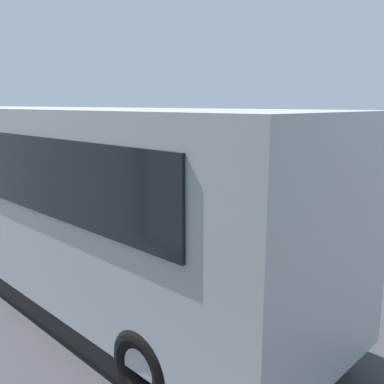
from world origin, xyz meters
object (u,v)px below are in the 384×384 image
object	(u,v)px
tour_bus	(63,197)
parked_motorcycle_dark	(46,205)
spectator_right	(133,192)
parked_motorcycle_silver	(178,243)
spectator_far_right	(100,187)
spectator_left	(192,214)
stunt_motorcycle	(216,184)
spectator_centre	(164,201)
parked_motorcycle_blue	(261,272)
spectator_far_left	(237,223)

from	to	relation	value
tour_bus	parked_motorcycle_dark	distance (m)	4.75
spectator_right	parked_motorcycle_silver	bearing A→B (deg)	161.42
tour_bus	spectator_far_right	world-z (taller)	tour_bus
spectator_left	parked_motorcycle_dark	world-z (taller)	spectator_left
spectator_left	stunt_motorcycle	xyz separation A→B (m)	(2.04, -3.21, -0.02)
spectator_centre	parked_motorcycle_dark	world-z (taller)	spectator_centre
spectator_centre	parked_motorcycle_dark	distance (m)	4.00
spectator_far_right	parked_motorcycle_dark	bearing A→B (deg)	40.42
spectator_left	parked_motorcycle_blue	bearing A→B (deg)	165.21
spectator_far_right	stunt_motorcycle	bearing A→B (deg)	-122.21
spectator_right	parked_motorcycle_dark	distance (m)	2.89
parked_motorcycle_silver	tour_bus	bearing A→B (deg)	65.83
spectator_far_right	parked_motorcycle_dark	world-z (taller)	spectator_far_right
spectator_far_right	spectator_right	bearing A→B (deg)	-177.32
spectator_left	stunt_motorcycle	bearing A→B (deg)	-57.54
parked_motorcycle_dark	stunt_motorcycle	bearing A→B (deg)	-127.69
spectator_left	parked_motorcycle_silver	bearing A→B (deg)	98.77
spectator_centre	spectator_right	distance (m)	1.20
parked_motorcycle_silver	parked_motorcycle_dark	xyz separation A→B (m)	(5.15, 0.24, 0.00)
spectator_far_right	spectator_centre	bearing A→B (deg)	-178.49
tour_bus	spectator_right	size ratio (longest dim) A/B	5.96
parked_motorcycle_blue	parked_motorcycle_silver	bearing A→B (deg)	-2.93
spectator_centre	spectator_far_right	xyz separation A→B (m)	(2.60, 0.07, -0.01)
parked_motorcycle_blue	stunt_motorcycle	size ratio (longest dim) A/B	1.01
parked_motorcycle_silver	stunt_motorcycle	xyz separation A→B (m)	(2.12, -3.69, 0.49)
spectator_far_left	parked_motorcycle_silver	bearing A→B (deg)	32.62
spectator_far_right	stunt_motorcycle	xyz separation A→B (m)	(-1.83, -2.90, -0.05)
parked_motorcycle_dark	tour_bus	bearing A→B (deg)	156.95
spectator_left	spectator_centre	size ratio (longest dim) A/B	0.97
parked_motorcycle_blue	stunt_motorcycle	bearing A→B (deg)	-41.70
parked_motorcycle_silver	spectator_far_left	bearing A→B (deg)	-147.38
spectator_far_left	spectator_far_right	distance (m)	4.97
spectator_centre	parked_motorcycle_dark	size ratio (longest dim) A/B	0.85
parked_motorcycle_dark	parked_motorcycle_silver	bearing A→B (deg)	-177.31
parked_motorcycle_silver	stunt_motorcycle	size ratio (longest dim) A/B	1.02
parked_motorcycle_dark	parked_motorcycle_blue	size ratio (longest dim) A/B	1.00
spectator_left	spectator_far_right	size ratio (longest dim) A/B	0.98
spectator_right	spectator_far_right	xyz separation A→B (m)	(1.40, 0.07, -0.05)
spectator_left	spectator_centre	world-z (taller)	spectator_centre
spectator_far_left	parked_motorcycle_silver	distance (m)	1.31
spectator_right	stunt_motorcycle	distance (m)	2.87
spectator_left	parked_motorcycle_dark	bearing A→B (deg)	8.05
tour_bus	spectator_centre	distance (m)	3.00
spectator_far_left	parked_motorcycle_silver	world-z (taller)	spectator_far_left
spectator_far_left	parked_motorcycle_dark	size ratio (longest dim) A/B	0.82
spectator_left	parked_motorcycle_dark	size ratio (longest dim) A/B	0.83
tour_bus	spectator_centre	size ratio (longest dim) A/B	6.16
spectator_left	spectator_far_left	bearing A→B (deg)	-170.74
spectator_left	tour_bus	bearing A→B (deg)	71.49
spectator_right	spectator_far_right	distance (m)	1.40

